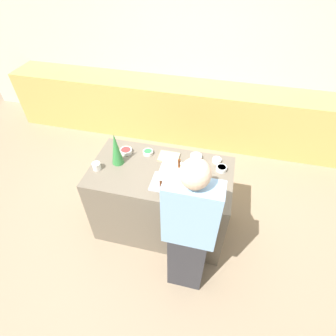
% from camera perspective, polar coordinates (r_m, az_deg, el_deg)
% --- Properties ---
extents(ground_plane, '(12.00, 12.00, 0.00)m').
position_cam_1_polar(ground_plane, '(3.34, -1.31, -12.00)').
color(ground_plane, gray).
extents(wall_back, '(8.00, 0.05, 2.60)m').
position_cam_1_polar(wall_back, '(4.33, 6.45, 23.58)').
color(wall_back, beige).
rests_on(wall_back, ground_plane).
extents(back_cabinet_block, '(6.00, 0.60, 0.93)m').
position_cam_1_polar(back_cabinet_block, '(4.40, 4.93, 11.92)').
color(back_cabinet_block, tan).
rests_on(back_cabinet_block, ground_plane).
extents(kitchen_island, '(1.45, 0.79, 0.91)m').
position_cam_1_polar(kitchen_island, '(2.98, -1.45, -7.00)').
color(kitchen_island, '#6B6051').
rests_on(kitchen_island, ground_plane).
extents(baking_tray, '(0.41, 0.26, 0.01)m').
position_cam_1_polar(baking_tray, '(2.51, 0.91, -3.50)').
color(baking_tray, '#B2B2BC').
rests_on(baking_tray, kitchen_island).
extents(gingerbread_house, '(0.22, 0.20, 0.29)m').
position_cam_1_polar(gingerbread_house, '(2.43, 0.95, -1.70)').
color(gingerbread_house, '#5B2D14').
rests_on(gingerbread_house, baking_tray).
extents(decorative_tree, '(0.12, 0.12, 0.37)m').
position_cam_1_polar(decorative_tree, '(2.67, -11.26, 4.12)').
color(decorative_tree, '#33843D').
rests_on(decorative_tree, kitchen_island).
extents(candy_bowl_beside_tree, '(0.09, 0.09, 0.04)m').
position_cam_1_polar(candy_bowl_beside_tree, '(2.78, 10.58, 1.68)').
color(candy_bowl_beside_tree, white).
rests_on(candy_bowl_beside_tree, kitchen_island).
extents(candy_bowl_far_right, '(0.11, 0.11, 0.04)m').
position_cam_1_polar(candy_bowl_far_right, '(2.84, -4.38, 3.45)').
color(candy_bowl_far_right, white).
rests_on(candy_bowl_far_right, kitchen_island).
extents(candy_bowl_near_tray_right, '(0.12, 0.12, 0.05)m').
position_cam_1_polar(candy_bowl_near_tray_right, '(2.78, 6.12, 2.43)').
color(candy_bowl_near_tray_right, silver).
rests_on(candy_bowl_near_tray_right, kitchen_island).
extents(candy_bowl_far_left, '(0.11, 0.11, 0.05)m').
position_cam_1_polar(candy_bowl_far_left, '(2.69, 11.57, -0.09)').
color(candy_bowl_far_left, white).
rests_on(candy_bowl_far_left, kitchen_island).
extents(candy_bowl_near_tray_left, '(0.13, 0.13, 0.04)m').
position_cam_1_polar(candy_bowl_near_tray_left, '(2.88, -9.13, 3.70)').
color(candy_bowl_near_tray_left, white).
rests_on(candy_bowl_near_tray_left, kitchen_island).
extents(cookbook, '(0.21, 0.17, 0.02)m').
position_cam_1_polar(cookbook, '(2.78, 0.18, 2.38)').
color(cookbook, '#CCB78C').
rests_on(cookbook, kitchen_island).
extents(mug, '(0.08, 0.08, 0.08)m').
position_cam_1_polar(mug, '(2.73, -15.30, 0.39)').
color(mug, white).
rests_on(mug, kitchen_island).
extents(person, '(0.44, 0.54, 1.66)m').
position_cam_1_polar(person, '(2.26, 4.65, -13.80)').
color(person, '#333338').
rests_on(person, ground_plane).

